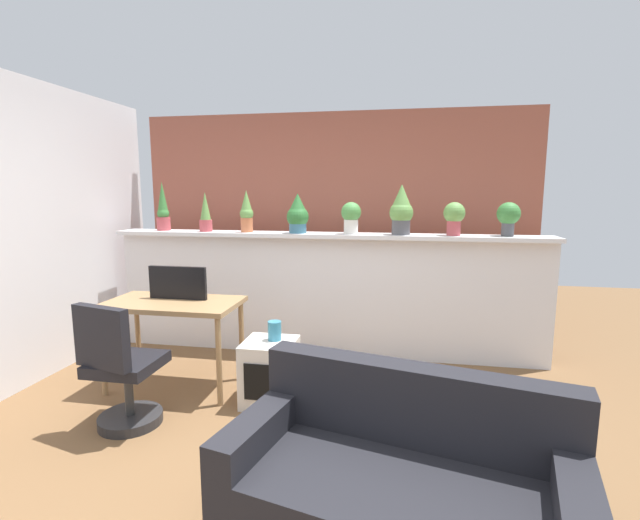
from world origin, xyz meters
The scene contains 18 objects.
ground_plane centered at (0.00, 0.00, 0.00)m, with size 12.00×12.00×0.00m, color brown.
divider_wall centered at (0.00, 2.00, 0.60)m, with size 4.32×0.16×1.20m, color silver.
plant_shelf centered at (0.00, 1.96, 1.22)m, with size 4.32×0.32×0.04m, color silver.
brick_wall_behind centered at (0.00, 2.60, 1.25)m, with size 4.32×0.10×2.50m, color #9E5442.
potted_plant_0 centered at (-1.72, 1.98, 1.46)m, with size 0.14×0.14×0.51m.
potted_plant_1 centered at (-1.23, 1.94, 1.43)m, with size 0.13×0.13×0.40m.
potted_plant_2 centered at (-0.79, 1.95, 1.44)m, with size 0.14×0.14×0.42m.
potted_plant_3 centered at (-0.26, 1.94, 1.43)m, with size 0.22×0.22×0.39m.
potted_plant_4 centered at (0.27, 1.94, 1.42)m, with size 0.19×0.19×0.31m.
potted_plant_5 centered at (0.74, 1.95, 1.48)m, with size 0.22×0.22×0.48m.
potted_plant_6 centered at (1.23, 1.95, 1.42)m, with size 0.20×0.20×0.31m.
potted_plant_7 centered at (1.71, 1.99, 1.43)m, with size 0.21×0.21×0.31m.
desk centered at (-1.11, 0.97, 0.67)m, with size 1.10×0.60×0.75m.
tv_monitor centered at (-1.09, 1.05, 0.89)m, with size 0.50×0.04×0.28m, color black.
office_chair centered at (-1.14, 0.28, 0.39)m, with size 0.49×0.49×0.91m.
side_cube_shelf centered at (-0.24, 0.83, 0.25)m, with size 0.40×0.41×0.50m.
vase_on_shelf centered at (-0.20, 0.88, 0.58)m, with size 0.11×0.11×0.15m, color teal.
couch centered at (0.77, -0.47, 0.28)m, with size 1.69×1.10×0.80m.
Camera 1 is at (0.75, -2.38, 1.65)m, focal length 25.18 mm.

